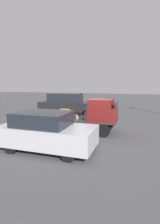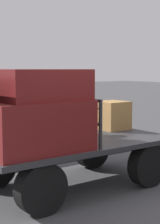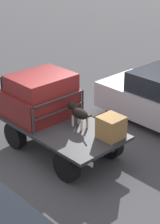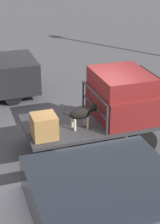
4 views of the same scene
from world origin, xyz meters
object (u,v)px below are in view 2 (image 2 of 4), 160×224
object	(u,v)px
dog	(76,114)
parked_sedan	(25,115)
flatbed_truck	(71,154)
cargo_crate	(112,115)

from	to	relation	value
dog	parked_sedan	size ratio (longest dim) A/B	0.22
flatbed_truck	dog	size ratio (longest dim) A/B	3.80
parked_sedan	cargo_crate	bearing A→B (deg)	90.48
dog	cargo_crate	distance (m)	1.03
parked_sedan	flatbed_truck	bearing A→B (deg)	67.11
flatbed_truck	cargo_crate	world-z (taller)	cargo_crate
cargo_crate	flatbed_truck	bearing A→B (deg)	19.03
dog	cargo_crate	bearing A→B (deg)	-162.81
dog	parked_sedan	world-z (taller)	parked_sedan
dog	parked_sedan	xyz separation A→B (m)	(-0.63, -3.05, -0.36)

